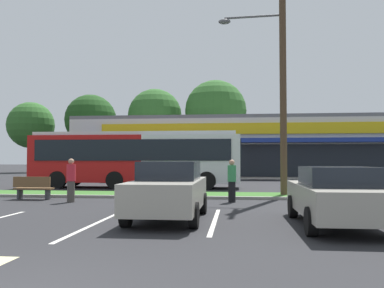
% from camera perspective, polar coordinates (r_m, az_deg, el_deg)
% --- Properties ---
extents(grass_median, '(56.00, 2.20, 0.12)m').
position_cam_1_polar(grass_median, '(18.62, -2.75, -7.11)').
color(grass_median, '#386B28').
rests_on(grass_median, ground_plane).
extents(curb_lip, '(56.00, 0.24, 0.12)m').
position_cam_1_polar(curb_lip, '(17.42, -3.37, -7.45)').
color(curb_lip, gray).
rests_on(curb_lip, ground_plane).
extents(parking_stripe_1, '(0.12, 4.80, 0.01)m').
position_cam_1_polar(parking_stripe_1, '(10.87, -13.67, -10.91)').
color(parking_stripe_1, silver).
rests_on(parking_stripe_1, ground_plane).
extents(parking_stripe_2, '(0.12, 4.80, 0.01)m').
position_cam_1_polar(parking_stripe_2, '(11.27, 3.21, -10.65)').
color(parking_stripe_2, silver).
rests_on(parking_stripe_2, ground_plane).
extents(storefront_building, '(29.94, 15.16, 5.49)m').
position_cam_1_polar(storefront_building, '(41.26, 6.65, -0.64)').
color(storefront_building, beige).
rests_on(storefront_building, ground_plane).
extents(tree_far_left, '(5.88, 5.88, 8.96)m').
position_cam_1_polar(tree_far_left, '(55.86, -21.64, 2.45)').
color(tree_far_left, '#473323').
rests_on(tree_far_left, ground_plane).
extents(tree_left, '(6.19, 6.19, 9.54)m').
position_cam_1_polar(tree_left, '(51.04, -14.01, 3.26)').
color(tree_left, '#473323').
rests_on(tree_left, ground_plane).
extents(tree_mid_left, '(6.71, 6.71, 10.43)m').
position_cam_1_polar(tree_mid_left, '(50.99, -5.21, 3.93)').
color(tree_mid_left, '#473323').
rests_on(tree_mid_left, ground_plane).
extents(tree_mid, '(7.48, 7.48, 11.29)m').
position_cam_1_polar(tree_mid, '(49.70, 3.32, 4.63)').
color(tree_mid, '#473323').
rests_on(tree_mid, ground_plane).
extents(utility_pole, '(3.03, 2.40, 11.28)m').
position_cam_1_polar(utility_pole, '(18.89, 12.21, 11.14)').
color(utility_pole, '#4C3826').
rests_on(utility_pole, ground_plane).
extents(city_bus, '(12.22, 2.68, 3.25)m').
position_cam_1_polar(city_bus, '(24.13, -7.83, -1.91)').
color(city_bus, '#B71414').
rests_on(city_bus, ground_plane).
extents(bus_stop_bench, '(1.60, 0.45, 0.95)m').
position_cam_1_polar(bus_stop_bench, '(18.25, -21.37, -5.67)').
color(bus_stop_bench, brown).
rests_on(bus_stop_bench, ground_plane).
extents(car_0, '(1.90, 4.36, 1.61)m').
position_cam_1_polar(car_0, '(11.40, -3.25, -6.44)').
color(car_0, '#9E998C').
rests_on(car_0, ground_plane).
extents(car_1, '(1.99, 4.57, 1.48)m').
position_cam_1_polar(car_1, '(10.82, 19.67, -6.80)').
color(car_1, '#9E998C').
rests_on(car_1, ground_plane).
extents(car_2, '(4.45, 1.87, 1.44)m').
position_cam_1_polar(car_2, '(29.88, -7.58, -3.90)').
color(car_2, silver).
rests_on(car_2, ground_plane).
extents(pedestrian_near_bench, '(0.33, 0.33, 1.66)m').
position_cam_1_polar(pedestrian_near_bench, '(15.96, 5.61, -5.15)').
color(pedestrian_near_bench, black).
rests_on(pedestrian_near_bench, ground_plane).
extents(pedestrian_by_pole, '(0.34, 0.34, 1.70)m').
position_cam_1_polar(pedestrian_by_pole, '(16.57, -16.59, -4.89)').
color(pedestrian_by_pole, '#47423D').
rests_on(pedestrian_by_pole, ground_plane).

